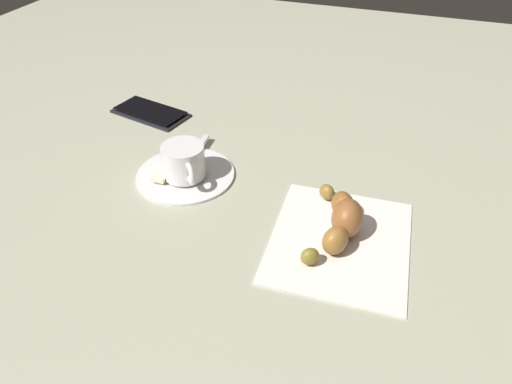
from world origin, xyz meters
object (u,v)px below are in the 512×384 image
at_px(sugar_packet, 168,168).
at_px(napkin, 340,240).
at_px(teaspoon, 186,165).
at_px(saucer, 185,174).
at_px(espresso_cup, 184,161).
at_px(croissant, 341,220).
at_px(cell_phone, 150,112).

height_order(sugar_packet, napkin, sugar_packet).
distance_m(teaspoon, sugar_packet, 0.03).
distance_m(saucer, espresso_cup, 0.03).
bearing_deg(teaspoon, sugar_packet, -147.42).
distance_m(croissant, cell_phone, 0.42).
distance_m(saucer, teaspoon, 0.01).
relative_size(saucer, cell_phone, 0.98).
bearing_deg(espresso_cup, teaspoon, 113.03).
bearing_deg(cell_phone, sugar_packet, -52.39).
distance_m(espresso_cup, napkin, 0.24).
bearing_deg(sugar_packet, napkin, 76.61).
bearing_deg(cell_phone, espresso_cup, -46.71).
height_order(saucer, sugar_packet, sugar_packet).
relative_size(espresso_cup, teaspoon, 0.53).
distance_m(sugar_packet, croissant, 0.26).
height_order(sugar_packet, croissant, croissant).
xyz_separation_m(teaspoon, napkin, (0.24, -0.07, -0.01)).
distance_m(sugar_packet, cell_phone, 0.19).
height_order(napkin, croissant, croissant).
bearing_deg(espresso_cup, napkin, -12.65).
distance_m(saucer, croissant, 0.24).
xyz_separation_m(espresso_cup, croissant, (0.23, -0.04, -0.01)).
relative_size(espresso_cup, croissant, 0.47).
height_order(teaspoon, cell_phone, teaspoon).
distance_m(espresso_cup, teaspoon, 0.03).
xyz_separation_m(teaspoon, croissant, (0.24, -0.06, 0.01)).
relative_size(croissant, cell_phone, 1.04).
relative_size(saucer, napkin, 0.74).
bearing_deg(saucer, teaspoon, 107.98).
height_order(napkin, cell_phone, cell_phone).
height_order(saucer, espresso_cup, espresso_cup).
bearing_deg(sugar_packet, croissant, 79.21).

